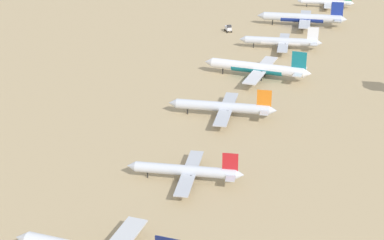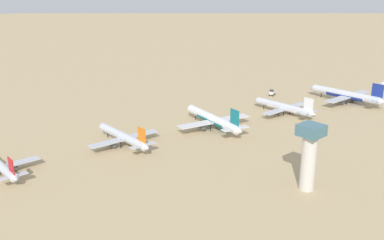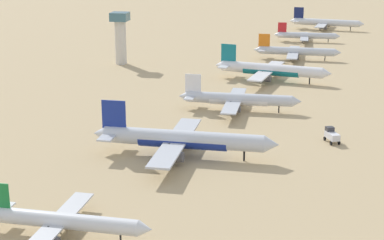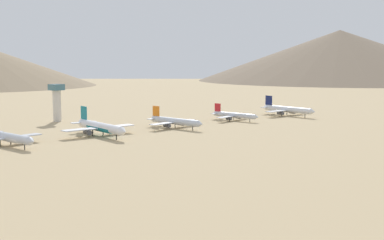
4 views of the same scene
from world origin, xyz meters
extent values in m
plane|color=tan|center=(0.00, 0.00, 0.00)|extent=(1800.00, 1800.00, 0.00)
cylinder|color=silver|center=(-29.55, -135.08, 3.39)|extent=(29.13, 3.90, 3.07)
cone|color=silver|center=(-13.74, -135.54, 3.39)|extent=(2.67, 3.08, 3.01)
cube|color=silver|center=(-30.76, -135.05, 2.85)|extent=(4.82, 27.54, 0.36)
cylinder|color=#4C4C54|center=(-29.97, -130.23, 1.74)|extent=(3.44, 1.95, 1.86)
cylinder|color=black|center=(-18.51, -135.40, 1.54)|extent=(0.36, 0.36, 3.08)
cylinder|color=black|center=(-31.51, -132.93, 1.54)|extent=(0.36, 0.36, 3.08)
cylinder|color=black|center=(-31.63, -137.12, 1.54)|extent=(0.36, 0.36, 3.08)
cylinder|color=silver|center=(-16.20, -88.60, 4.77)|extent=(40.96, 4.90, 4.32)
cone|color=silver|center=(6.07, -88.92, 4.77)|extent=(3.70, 4.28, 4.23)
cone|color=silver|center=(-38.24, -88.28, 4.77)|extent=(3.24, 3.93, 3.89)
cube|color=navy|center=(-34.15, -88.34, 9.83)|extent=(6.25, 0.49, 7.95)
cube|color=#B6BBC5|center=(-34.83, -88.33, 5.20)|extent=(3.83, 13.68, 0.41)
cube|color=#B6BBC5|center=(-17.90, -88.57, 4.02)|extent=(6.23, 38.70, 0.51)
cylinder|color=#4C4C54|center=(-16.90, -81.77, 2.45)|extent=(4.81, 2.68, 2.61)
cylinder|color=#4C4C54|center=(-17.09, -95.40, 2.45)|extent=(4.81, 2.68, 2.61)
cylinder|color=black|center=(-0.66, -88.82, 2.17)|extent=(0.50, 0.50, 4.34)
cylinder|color=black|center=(-19.00, -85.60, 2.17)|extent=(0.50, 0.50, 4.34)
cylinder|color=black|center=(-19.08, -91.51, 2.17)|extent=(0.50, 0.50, 4.34)
cylinder|color=navy|center=(-16.20, -88.60, 4.45)|extent=(22.55, 4.65, 4.33)
cylinder|color=silver|center=(-7.02, -43.97, 3.91)|extent=(33.55, 3.57, 3.54)
cone|color=silver|center=(11.24, -43.99, 3.91)|extent=(2.98, 3.47, 3.47)
cone|color=silver|center=(-25.10, -43.96, 3.91)|extent=(2.61, 3.19, 3.19)
cube|color=white|center=(-21.74, -43.96, 8.06)|extent=(5.12, 0.33, 6.52)
cube|color=#B6BBC5|center=(-22.30, -43.96, 4.27)|extent=(2.99, 11.18, 0.34)
cube|color=#B6BBC5|center=(-8.42, -43.97, 3.29)|extent=(4.68, 31.68, 0.42)
cylinder|color=#4C4C54|center=(-7.67, -38.38, 2.01)|extent=(3.92, 2.15, 2.14)
cylinder|color=#4C4C54|center=(-7.68, -49.56, 2.01)|extent=(3.92, 2.15, 2.14)
cylinder|color=black|center=(5.73, -43.98, 1.78)|extent=(0.41, 0.41, 3.56)
cylinder|color=black|center=(-9.35, -41.55, 1.78)|extent=(0.41, 0.41, 3.56)
cylinder|color=black|center=(-9.35, -46.39, 1.78)|extent=(0.41, 0.41, 3.56)
cylinder|color=white|center=(-7.02, -43.97, 3.65)|extent=(18.45, 3.56, 3.55)
cylinder|color=white|center=(0.61, -0.74, 4.54)|extent=(39.02, 11.12, 4.11)
cone|color=white|center=(21.44, -4.59, 4.54)|extent=(4.13, 4.59, 4.03)
cone|color=white|center=(-20.02, 3.08, 4.54)|extent=(3.65, 4.19, 3.70)
cube|color=#14727F|center=(-16.19, 2.37, 9.35)|extent=(5.92, 1.45, 7.57)
cube|color=silver|center=(-16.83, 2.49, 4.95)|extent=(5.76, 13.39, 0.39)
cube|color=silver|center=(-0.99, -0.44, 3.82)|extent=(12.00, 37.13, 0.49)
cylinder|color=#4C4C54|center=(1.04, 5.78, 2.34)|extent=(4.92, 3.27, 2.49)
cylinder|color=#4C4C54|center=(-1.32, -6.98, 2.34)|extent=(4.92, 3.27, 2.49)
cylinder|color=black|center=(15.15, -3.43, 2.07)|extent=(0.48, 0.48, 4.13)
cylinder|color=black|center=(-1.54, 2.52, 2.07)|extent=(0.48, 0.48, 4.13)
cylinder|color=black|center=(-2.56, -3.01, 2.07)|extent=(0.48, 0.48, 4.13)
cylinder|color=#14727F|center=(0.61, -0.74, 4.23)|extent=(21.80, 7.94, 4.12)
cylinder|color=silver|center=(9.23, 42.58, 3.85)|extent=(33.06, 4.10, 3.48)
cone|color=silver|center=(27.20, 42.24, 3.85)|extent=(3.00, 3.47, 3.41)
cone|color=silver|center=(-8.55, 42.91, 3.85)|extent=(2.63, 3.18, 3.14)
cube|color=orange|center=(-5.25, 42.85, 7.93)|extent=(5.05, 0.42, 6.42)
cube|color=#B6BBC5|center=(-5.80, 42.86, 4.20)|extent=(3.14, 11.05, 0.33)
cube|color=#B6BBC5|center=(7.86, 42.60, 3.24)|extent=(5.17, 31.25, 0.41)
cylinder|color=#4C4C54|center=(8.70, 48.09, 1.98)|extent=(3.89, 2.18, 2.11)
cylinder|color=#4C4C54|center=(8.49, 37.09, 1.98)|extent=(3.89, 2.18, 2.11)
cylinder|color=black|center=(21.77, 42.34, 1.75)|extent=(0.40, 0.40, 3.50)
cylinder|color=black|center=(6.99, 45.00, 1.75)|extent=(0.40, 0.40, 3.50)
cylinder|color=black|center=(6.90, 40.24, 1.75)|extent=(0.40, 0.40, 3.50)
cylinder|color=silver|center=(13.42, 90.75, 3.38)|extent=(28.99, 3.30, 3.06)
cone|color=silver|center=(29.18, 90.89, 3.38)|extent=(2.60, 3.02, 3.00)
cone|color=silver|center=(-2.19, 90.62, 3.38)|extent=(2.28, 2.77, 2.75)
cube|color=red|center=(0.71, 90.65, 6.96)|extent=(4.43, 0.32, 5.63)
cube|color=#B6BBC5|center=(0.22, 90.64, 3.68)|extent=(2.66, 9.68, 0.29)
cube|color=#B6BBC5|center=(12.21, 90.74, 2.84)|extent=(4.26, 27.38, 0.36)
cylinder|color=#4C4C54|center=(12.81, 95.58, 1.74)|extent=(3.39, 1.88, 1.85)
cylinder|color=#4C4C54|center=(12.90, 85.92, 1.74)|extent=(3.39, 1.88, 1.85)
cylinder|color=black|center=(24.42, 90.85, 1.54)|extent=(0.35, 0.35, 3.07)
cylinder|color=black|center=(11.39, 92.83, 1.54)|extent=(0.35, 0.35, 3.07)
cylinder|color=black|center=(11.42, 88.65, 1.54)|extent=(0.35, 0.35, 3.07)
cylinder|color=silver|center=(24.19, 134.99, 4.29)|extent=(36.96, 9.59, 3.89)
cone|color=silver|center=(43.98, 131.85, 4.29)|extent=(3.83, 4.27, 3.81)
cone|color=silver|center=(4.59, 138.09, 4.29)|extent=(3.37, 3.90, 3.50)
cube|color=#141E51|center=(8.23, 137.51, 8.84)|extent=(5.61, 1.23, 7.16)
cube|color=silver|center=(7.62, 137.61, 4.68)|extent=(5.15, 12.63, 0.37)
cube|color=silver|center=(22.67, 135.23, 3.61)|extent=(10.48, 35.14, 0.46)
cylinder|color=#4C4C54|center=(24.44, 141.16, 2.21)|extent=(4.61, 2.99, 2.35)
cylinder|color=#4C4C54|center=(22.52, 129.04, 2.21)|extent=(4.61, 2.99, 2.35)
cylinder|color=black|center=(38.00, 132.80, 1.95)|extent=(0.45, 0.45, 3.91)
cylinder|color=black|center=(22.08, 138.01, 1.95)|extent=(0.45, 0.45, 3.91)
cylinder|color=black|center=(21.25, 132.76, 1.95)|extent=(0.45, 0.45, 3.91)
cube|color=silver|center=(21.27, -70.52, 1.95)|extent=(4.18, 5.69, 1.70)
cube|color=#333338|center=(20.60, -68.96, 3.35)|extent=(2.61, 2.47, 1.10)
cylinder|color=black|center=(19.43, -69.17, 0.55)|extent=(0.76, 1.15, 1.10)
cylinder|color=black|center=(21.54, -68.25, 0.55)|extent=(0.76, 1.15, 1.10)
cylinder|color=black|center=(21.00, -72.79, 0.55)|extent=(0.76, 1.15, 1.10)
cylinder|color=black|center=(23.11, -71.88, 0.55)|extent=(0.76, 1.15, 1.10)
cylinder|color=beige|center=(-64.87, 19.69, 9.27)|extent=(4.80, 4.80, 18.54)
cube|color=#3F6B7A|center=(-64.87, 19.69, 20.34)|extent=(7.20, 7.20, 3.60)
camera|label=1|loc=(-16.00, 243.89, 86.11)|focal=58.28mm
camera|label=2|loc=(-135.89, 131.74, 63.81)|focal=40.31mm
camera|label=3|loc=(12.74, -232.93, 54.50)|focal=57.88mm
camera|label=4|loc=(186.43, -150.22, 35.76)|focal=46.37mm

